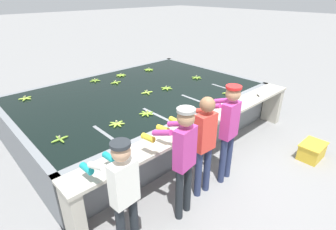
{
  "coord_description": "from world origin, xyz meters",
  "views": [
    {
      "loc": [
        -3.37,
        -2.37,
        3.01
      ],
      "look_at": [
        0.0,
        1.24,
        0.64
      ],
      "focal_mm": 28.0,
      "sensor_mm": 36.0,
      "label": 1
    }
  ],
  "objects_px": {
    "worker_1": "(183,154)",
    "knife_0": "(257,94)",
    "banana_bunch_floating_1": "(25,98)",
    "banana_bunch_floating_10": "(149,70)",
    "worker_2": "(203,138)",
    "worker_0": "(122,189)",
    "banana_bunch_floating_11": "(197,78)",
    "worker_3": "(228,125)",
    "banana_bunch_floating_7": "(117,124)",
    "banana_bunch_floating_4": "(121,75)",
    "banana_bunch_floating_6": "(167,88)",
    "banana_bunch_floating_3": "(228,93)",
    "crate": "(312,151)",
    "banana_bunch_floating_2": "(146,114)",
    "banana_bunch_floating_8": "(60,139)",
    "banana_bunch_floating_5": "(147,92)",
    "banana_bunch_floating_0": "(95,81)",
    "banana_bunch_floating_9": "(116,83)"
  },
  "relations": [
    {
      "from": "banana_bunch_floating_4",
      "to": "banana_bunch_floating_6",
      "type": "height_order",
      "value": "same"
    },
    {
      "from": "banana_bunch_floating_6",
      "to": "knife_0",
      "type": "distance_m",
      "value": 2.03
    },
    {
      "from": "banana_bunch_floating_2",
      "to": "banana_bunch_floating_8",
      "type": "xyz_separation_m",
      "value": [
        -1.56,
        0.19,
        0.0
      ]
    },
    {
      "from": "banana_bunch_floating_1",
      "to": "banana_bunch_floating_9",
      "type": "distance_m",
      "value": 2.02
    },
    {
      "from": "worker_0",
      "to": "banana_bunch_floating_8",
      "type": "bearing_deg",
      "value": 92.01
    },
    {
      "from": "worker_0",
      "to": "banana_bunch_floating_11",
      "type": "bearing_deg",
      "value": 30.44
    },
    {
      "from": "worker_0",
      "to": "worker_1",
      "type": "height_order",
      "value": "worker_1"
    },
    {
      "from": "banana_bunch_floating_3",
      "to": "knife_0",
      "type": "height_order",
      "value": "banana_bunch_floating_3"
    },
    {
      "from": "banana_bunch_floating_4",
      "to": "banana_bunch_floating_5",
      "type": "height_order",
      "value": "same"
    },
    {
      "from": "banana_bunch_floating_0",
      "to": "crate",
      "type": "relative_size",
      "value": 0.5
    },
    {
      "from": "banana_bunch_floating_10",
      "to": "crate",
      "type": "relative_size",
      "value": 0.51
    },
    {
      "from": "banana_bunch_floating_1",
      "to": "worker_2",
      "type": "bearing_deg",
      "value": -69.62
    },
    {
      "from": "banana_bunch_floating_1",
      "to": "crate",
      "type": "relative_size",
      "value": 0.5
    },
    {
      "from": "banana_bunch_floating_6",
      "to": "banana_bunch_floating_7",
      "type": "distance_m",
      "value": 1.99
    },
    {
      "from": "crate",
      "to": "banana_bunch_floating_7",
      "type": "bearing_deg",
      "value": 141.98
    },
    {
      "from": "banana_bunch_floating_3",
      "to": "banana_bunch_floating_2",
      "type": "bearing_deg",
      "value": 168.37
    },
    {
      "from": "worker_0",
      "to": "knife_0",
      "type": "bearing_deg",
      "value": 8.03
    },
    {
      "from": "banana_bunch_floating_5",
      "to": "banana_bunch_floating_9",
      "type": "bearing_deg",
      "value": 96.66
    },
    {
      "from": "banana_bunch_floating_3",
      "to": "banana_bunch_floating_10",
      "type": "height_order",
      "value": "same"
    },
    {
      "from": "crate",
      "to": "banana_bunch_floating_1",
      "type": "bearing_deg",
      "value": 128.8
    },
    {
      "from": "banana_bunch_floating_7",
      "to": "banana_bunch_floating_9",
      "type": "xyz_separation_m",
      "value": [
        1.21,
        1.9,
        0.0
      ]
    },
    {
      "from": "banana_bunch_floating_1",
      "to": "banana_bunch_floating_10",
      "type": "xyz_separation_m",
      "value": [
        3.31,
        -0.08,
        -0.0
      ]
    },
    {
      "from": "banana_bunch_floating_4",
      "to": "crate",
      "type": "xyz_separation_m",
      "value": [
        1.28,
        -4.61,
        -0.77
      ]
    },
    {
      "from": "banana_bunch_floating_4",
      "to": "banana_bunch_floating_1",
      "type": "bearing_deg",
      "value": -179.61
    },
    {
      "from": "banana_bunch_floating_0",
      "to": "banana_bunch_floating_7",
      "type": "bearing_deg",
      "value": -110.75
    },
    {
      "from": "worker_1",
      "to": "banana_bunch_floating_4",
      "type": "relative_size",
      "value": 6.09
    },
    {
      "from": "banana_bunch_floating_6",
      "to": "banana_bunch_floating_8",
      "type": "distance_m",
      "value": 2.83
    },
    {
      "from": "worker_3",
      "to": "banana_bunch_floating_7",
      "type": "xyz_separation_m",
      "value": [
        -1.16,
        1.46,
        -0.12
      ]
    },
    {
      "from": "banana_bunch_floating_3",
      "to": "banana_bunch_floating_5",
      "type": "bearing_deg",
      "value": 135.79
    },
    {
      "from": "worker_0",
      "to": "banana_bunch_floating_2",
      "type": "xyz_separation_m",
      "value": [
        1.5,
        1.44,
        -0.03
      ]
    },
    {
      "from": "banana_bunch_floating_0",
      "to": "knife_0",
      "type": "bearing_deg",
      "value": -57.16
    },
    {
      "from": "worker_0",
      "to": "worker_3",
      "type": "bearing_deg",
      "value": 0.11
    },
    {
      "from": "banana_bunch_floating_3",
      "to": "worker_0",
      "type": "bearing_deg",
      "value": -163.72
    },
    {
      "from": "worker_3",
      "to": "banana_bunch_floating_10",
      "type": "bearing_deg",
      "value": 69.51
    },
    {
      "from": "banana_bunch_floating_5",
      "to": "banana_bunch_floating_11",
      "type": "height_order",
      "value": "same"
    },
    {
      "from": "banana_bunch_floating_0",
      "to": "knife_0",
      "type": "distance_m",
      "value": 3.93
    },
    {
      "from": "worker_1",
      "to": "knife_0",
      "type": "height_order",
      "value": "worker_1"
    },
    {
      "from": "banana_bunch_floating_7",
      "to": "banana_bunch_floating_6",
      "type": "bearing_deg",
      "value": 21.75
    },
    {
      "from": "banana_bunch_floating_2",
      "to": "banana_bunch_floating_6",
      "type": "relative_size",
      "value": 1.0
    },
    {
      "from": "worker_1",
      "to": "banana_bunch_floating_10",
      "type": "distance_m",
      "value": 4.5
    },
    {
      "from": "banana_bunch_floating_1",
      "to": "banana_bunch_floating_10",
      "type": "relative_size",
      "value": 0.99
    },
    {
      "from": "worker_0",
      "to": "knife_0",
      "type": "distance_m",
      "value": 3.95
    },
    {
      "from": "worker_2",
      "to": "worker_3",
      "type": "height_order",
      "value": "worker_3"
    },
    {
      "from": "worker_3",
      "to": "banana_bunch_floating_7",
      "type": "bearing_deg",
      "value": 128.46
    },
    {
      "from": "banana_bunch_floating_4",
      "to": "knife_0",
      "type": "xyz_separation_m",
      "value": [
        1.39,
        -3.24,
        -0.01
      ]
    },
    {
      "from": "worker_2",
      "to": "banana_bunch_floating_10",
      "type": "relative_size",
      "value": 5.99
    },
    {
      "from": "worker_0",
      "to": "knife_0",
      "type": "relative_size",
      "value": 5.52
    },
    {
      "from": "banana_bunch_floating_11",
      "to": "banana_bunch_floating_3",
      "type": "bearing_deg",
      "value": -105.35
    },
    {
      "from": "banana_bunch_floating_1",
      "to": "banana_bunch_floating_0",
      "type": "bearing_deg",
      "value": 2.82
    },
    {
      "from": "worker_1",
      "to": "knife_0",
      "type": "distance_m",
      "value": 3.05
    }
  ]
}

